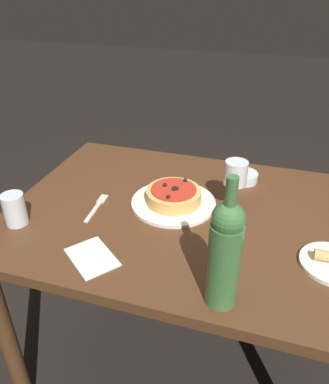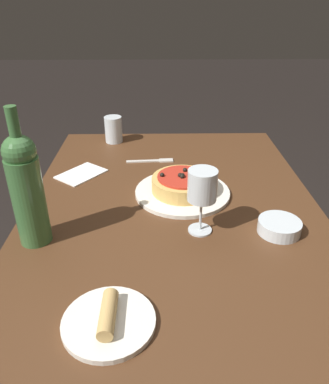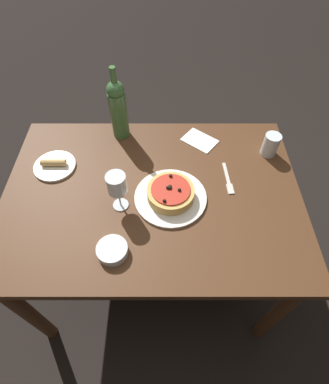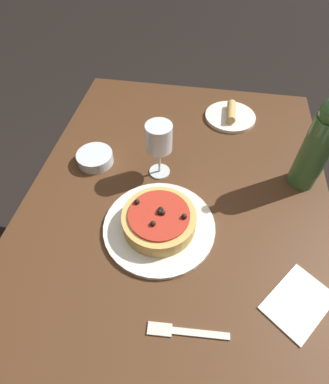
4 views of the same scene
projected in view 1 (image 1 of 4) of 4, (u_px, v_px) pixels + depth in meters
The scene contains 10 objects.
ground_plane at pixel (186, 356), 1.65m from camera, with size 14.00×14.00×0.00m, color black.
dining_table at pixel (192, 237), 1.31m from camera, with size 1.23×0.86×0.76m.
dinner_plate at pixel (173, 203), 1.30m from camera, with size 0.29×0.29×0.01m.
pizza at pixel (174, 195), 1.28m from camera, with size 0.19×0.19×0.06m.
wine_glass at pixel (236, 175), 1.21m from camera, with size 0.07×0.07×0.18m.
wine_bottle at pixel (225, 253), 0.85m from camera, with size 0.08×0.08×0.35m.
water_cup at pixel (15, 209), 1.18m from camera, with size 0.07×0.07×0.11m.
side_bowl at pixel (243, 177), 1.44m from camera, with size 0.11×0.11×0.03m.
fork at pixel (97, 206), 1.29m from camera, with size 0.03×0.17×0.00m.
paper_napkin at pixel (92, 257), 1.06m from camera, with size 0.19×0.18×0.00m.
Camera 1 is at (-0.22, 1.02, 1.47)m, focal length 35.00 mm.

